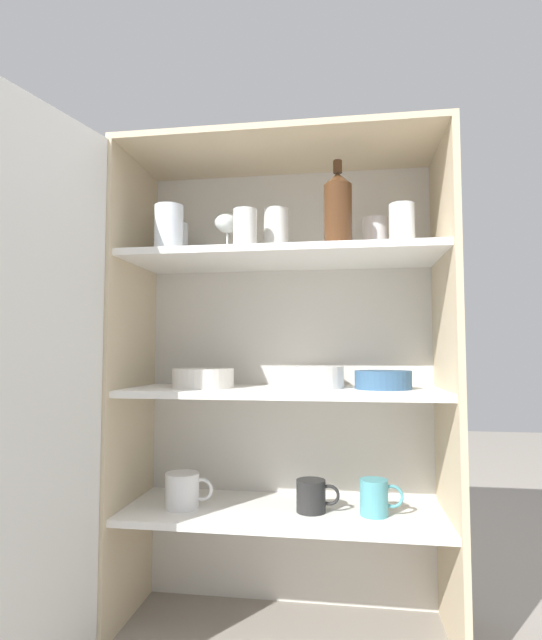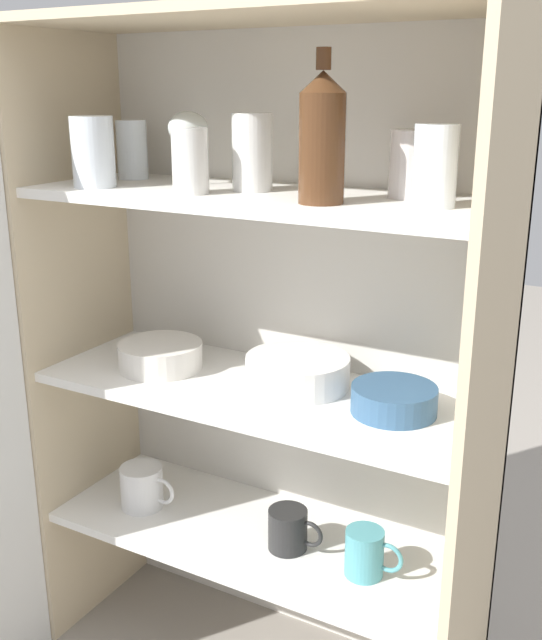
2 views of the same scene
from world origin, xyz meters
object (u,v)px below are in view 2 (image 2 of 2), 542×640
mixing_bowl_large (160,354)px  coffee_mug_primary (366,553)px  wine_bottle (322,137)px  serving_bowl_small (394,398)px  plate_stack_white (297,371)px

mixing_bowl_large → coffee_mug_primary: (0.49, -0.01, -0.32)m
wine_bottle → serving_bowl_small: 0.49m
mixing_bowl_large → plate_stack_white: bearing=9.6°
wine_bottle → plate_stack_white: bearing=131.9°
coffee_mug_primary → plate_stack_white: bearing=160.8°
plate_stack_white → wine_bottle: bearing=-48.1°
wine_bottle → coffee_mug_primary: size_ratio=2.12×
wine_bottle → coffee_mug_primary: wine_bottle is taller
wine_bottle → plate_stack_white: 0.49m
serving_bowl_small → coffee_mug_primary: (-0.03, -0.04, -0.32)m
plate_stack_white → mixing_bowl_large: size_ratio=1.17×
plate_stack_white → mixing_bowl_large: bearing=-170.4°
mixing_bowl_large → serving_bowl_small: size_ratio=1.13×
plate_stack_white → mixing_bowl_large: 0.31m
mixing_bowl_large → serving_bowl_small: 0.52m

